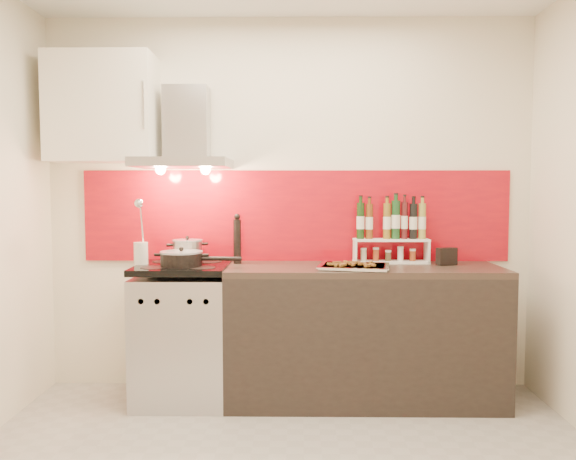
{
  "coord_description": "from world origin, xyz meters",
  "views": [
    {
      "loc": [
        0.05,
        -2.58,
        1.4
      ],
      "look_at": [
        0.0,
        0.95,
        1.15
      ],
      "focal_mm": 35.0,
      "sensor_mm": 36.0,
      "label": 1
    }
  ],
  "objects_px": {
    "range_stove": "(184,334)",
    "counter": "(363,333)",
    "baking_tray": "(354,266)",
    "saute_pan": "(183,259)",
    "stock_pot": "(187,251)",
    "pepper_mill": "(237,240)"
  },
  "relations": [
    {
      "from": "stock_pot",
      "to": "baking_tray",
      "type": "distance_m",
      "value": 1.15
    },
    {
      "from": "range_stove",
      "to": "saute_pan",
      "type": "height_order",
      "value": "saute_pan"
    },
    {
      "from": "counter",
      "to": "saute_pan",
      "type": "xyz_separation_m",
      "value": [
        -1.18,
        -0.08,
        0.51
      ]
    },
    {
      "from": "stock_pot",
      "to": "baking_tray",
      "type": "bearing_deg",
      "value": -12.89
    },
    {
      "from": "stock_pot",
      "to": "saute_pan",
      "type": "xyz_separation_m",
      "value": [
        0.01,
        -0.23,
        -0.03
      ]
    },
    {
      "from": "range_stove",
      "to": "stock_pot",
      "type": "xyz_separation_m",
      "value": [
        0.0,
        0.15,
        0.55
      ]
    },
    {
      "from": "range_stove",
      "to": "pepper_mill",
      "type": "xyz_separation_m",
      "value": [
        0.35,
        0.13,
        0.62
      ]
    },
    {
      "from": "pepper_mill",
      "to": "baking_tray",
      "type": "relative_size",
      "value": 0.69
    },
    {
      "from": "range_stove",
      "to": "baking_tray",
      "type": "bearing_deg",
      "value": -5.17
    },
    {
      "from": "saute_pan",
      "to": "baking_tray",
      "type": "bearing_deg",
      "value": -1.37
    },
    {
      "from": "saute_pan",
      "to": "pepper_mill",
      "type": "bearing_deg",
      "value": 31.79
    },
    {
      "from": "saute_pan",
      "to": "range_stove",
      "type": "bearing_deg",
      "value": 101.87
    },
    {
      "from": "baking_tray",
      "to": "pepper_mill",
      "type": "bearing_deg",
      "value": 163.15
    },
    {
      "from": "range_stove",
      "to": "counter",
      "type": "relative_size",
      "value": 0.51
    },
    {
      "from": "pepper_mill",
      "to": "range_stove",
      "type": "bearing_deg",
      "value": -159.32
    },
    {
      "from": "range_stove",
      "to": "counter",
      "type": "distance_m",
      "value": 1.2
    },
    {
      "from": "saute_pan",
      "to": "counter",
      "type": "bearing_deg",
      "value": 3.86
    },
    {
      "from": "pepper_mill",
      "to": "stock_pot",
      "type": "bearing_deg",
      "value": 176.31
    },
    {
      "from": "range_stove",
      "to": "pepper_mill",
      "type": "relative_size",
      "value": 2.66
    },
    {
      "from": "range_stove",
      "to": "counter",
      "type": "height_order",
      "value": "range_stove"
    },
    {
      "from": "stock_pot",
      "to": "pepper_mill",
      "type": "xyz_separation_m",
      "value": [
        0.35,
        -0.02,
        0.08
      ]
    },
    {
      "from": "range_stove",
      "to": "counter",
      "type": "xyz_separation_m",
      "value": [
        1.2,
        0.0,
        0.01
      ]
    }
  ]
}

